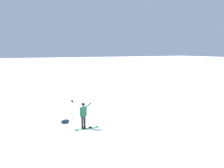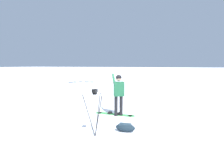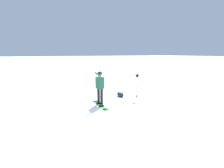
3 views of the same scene
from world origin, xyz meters
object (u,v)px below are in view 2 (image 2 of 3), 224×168
Objects in this scene: snowboard at (115,114)px; camera_tripod at (95,103)px; gear_bag_large at (125,127)px; snowboarder at (119,91)px.

camera_tripod reaches higher than snowboard.
gear_bag_large is 1.35m from camera_tripod.
gear_bag_large is (0.78, -1.66, -0.94)m from snowboarder.
camera_tripod is at bearing -89.24° from snowboarder.
snowboarder reaches higher than gear_bag_large.
camera_tripod reaches higher than gear_bag_large.
snowboarder is at bearing -22.78° from snowboard.
camera_tripod is at bearing -137.49° from gear_bag_large.
snowboarder reaches higher than snowboard.
snowboard is 2.74× the size of gear_bag_large.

